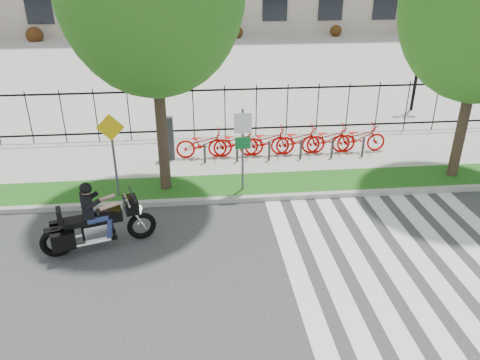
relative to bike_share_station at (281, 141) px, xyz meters
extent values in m
plane|color=#323234|center=(-3.01, -7.20, -0.66)|extent=(120.00, 120.00, 0.00)
cube|color=#9D9C94|center=(-3.01, -3.10, -0.59)|extent=(60.00, 0.20, 0.15)
cube|color=#1E5415|center=(-3.01, -2.25, -0.59)|extent=(60.00, 1.50, 0.15)
cube|color=#B0ACA5|center=(-3.01, 0.25, -0.59)|extent=(60.00, 3.50, 0.15)
cube|color=#B0ACA5|center=(-3.01, 17.80, -0.61)|extent=(80.00, 34.00, 0.10)
cylinder|color=black|center=(6.99, 4.80, 1.34)|extent=(0.14, 0.14, 4.00)
cylinder|color=black|center=(6.99, 4.80, 3.24)|extent=(0.06, 0.70, 0.70)
sphere|color=white|center=(6.64, 4.80, 3.34)|extent=(0.36, 0.36, 0.36)
sphere|color=white|center=(7.34, 4.80, 3.34)|extent=(0.36, 0.36, 0.36)
cylinder|color=#32261B|center=(-3.93, -2.25, 1.58)|extent=(0.32, 0.32, 4.18)
cylinder|color=#32261B|center=(5.19, -2.25, 1.36)|extent=(0.32, 0.32, 3.75)
cube|color=#2D2D33|center=(-3.89, 0.00, 0.24)|extent=(0.35, 0.25, 1.50)
imported|color=#CB0600|center=(-2.69, 0.00, 0.00)|extent=(1.94, 0.68, 1.02)
cylinder|color=#2D2D33|center=(-2.69, -0.50, -0.16)|extent=(0.08, 0.08, 0.70)
imported|color=#CB0600|center=(-1.59, 0.00, 0.00)|extent=(1.94, 0.68, 1.02)
cylinder|color=#2D2D33|center=(-1.59, -0.50, -0.16)|extent=(0.08, 0.08, 0.70)
imported|color=#CB0600|center=(-0.49, 0.00, 0.00)|extent=(1.94, 0.68, 1.02)
cylinder|color=#2D2D33|center=(-0.49, -0.50, -0.16)|extent=(0.08, 0.08, 0.70)
imported|color=#CB0600|center=(0.61, 0.00, 0.00)|extent=(1.94, 0.68, 1.02)
cylinder|color=#2D2D33|center=(0.61, -0.50, -0.16)|extent=(0.08, 0.08, 0.70)
imported|color=#CB0600|center=(1.71, 0.00, 0.00)|extent=(1.94, 0.68, 1.02)
cylinder|color=#2D2D33|center=(1.71, -0.50, -0.16)|extent=(0.08, 0.08, 0.70)
imported|color=#CB0600|center=(2.81, 0.00, 0.00)|extent=(1.94, 0.68, 1.02)
cylinder|color=#2D2D33|center=(2.81, -0.50, -0.16)|extent=(0.08, 0.08, 0.70)
cylinder|color=#59595B|center=(-1.63, -2.60, 0.74)|extent=(0.07, 0.07, 2.50)
cube|color=white|center=(-1.63, -2.64, 1.59)|extent=(0.50, 0.03, 0.60)
cube|color=#0C6626|center=(-1.63, -2.64, 0.99)|extent=(0.45, 0.03, 0.35)
cylinder|color=#59595B|center=(-5.30, -2.60, 0.69)|extent=(0.07, 0.07, 2.40)
cube|color=yellow|center=(-5.30, -2.64, 1.59)|extent=(0.78, 0.03, 0.78)
torus|color=black|center=(-4.42, -4.81, -0.30)|extent=(0.74, 0.34, 0.73)
torus|color=black|center=(-6.37, -5.37, -0.30)|extent=(0.79, 0.37, 0.78)
cube|color=black|center=(-4.63, -4.86, 0.35)|extent=(0.47, 0.65, 0.32)
cube|color=#26262B|center=(-4.56, -4.84, 0.59)|extent=(0.30, 0.56, 0.32)
cube|color=silver|center=(-5.45, -5.10, -0.18)|extent=(0.71, 0.53, 0.43)
cube|color=black|center=(-5.14, -5.01, 0.17)|extent=(0.66, 0.51, 0.28)
cube|color=black|center=(-5.80, -5.20, 0.15)|extent=(0.82, 0.58, 0.15)
cube|color=black|center=(-6.21, -5.32, 0.38)|extent=(0.20, 0.38, 0.36)
cube|color=black|center=(-6.12, -5.63, -0.13)|extent=(0.56, 0.31, 0.43)
cube|color=black|center=(-6.30, -5.02, -0.13)|extent=(0.56, 0.31, 0.43)
cube|color=black|center=(-5.60, -5.15, 0.53)|extent=(0.36, 0.48, 0.55)
sphere|color=tan|center=(-5.57, -5.14, 0.93)|extent=(0.24, 0.24, 0.24)
sphere|color=black|center=(-5.57, -5.14, 0.98)|extent=(0.29, 0.29, 0.29)
camera|label=1|loc=(-2.99, -15.12, 5.83)|focal=35.00mm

